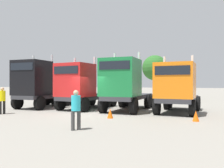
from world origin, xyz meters
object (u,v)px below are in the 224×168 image
at_px(visitor_with_camera, 76,107).
at_px(semi_truck_black, 37,84).
at_px(traffic_cone_near, 110,114).
at_px(traffic_cone_mid, 196,116).
at_px(semi_truck_red, 80,86).
at_px(semi_truck_green, 124,85).
at_px(semi_truck_orange, 177,88).
at_px(visitor_in_hivis, 2,98).

bearing_deg(visitor_with_camera, semi_truck_black, 175.24).
bearing_deg(traffic_cone_near, traffic_cone_mid, 8.34).
distance_m(semi_truck_red, traffic_cone_mid, 9.05).
xyz_separation_m(semi_truck_green, traffic_cone_near, (0.30, -3.29, -1.68)).
height_order(semi_truck_black, semi_truck_red, semi_truck_black).
relative_size(semi_truck_red, traffic_cone_near, 10.72).
height_order(semi_truck_orange, traffic_cone_mid, semi_truck_orange).
bearing_deg(semi_truck_black, semi_truck_red, 94.91).
distance_m(semi_truck_red, traffic_cone_near, 5.25).
distance_m(semi_truck_green, traffic_cone_near, 3.70).
bearing_deg(semi_truck_green, semi_truck_black, -86.91).
xyz_separation_m(semi_truck_orange, traffic_cone_mid, (1.33, -2.89, -1.47)).
bearing_deg(visitor_in_hivis, semi_truck_red, 58.34).
bearing_deg(traffic_cone_near, semi_truck_green, 95.28).
distance_m(visitor_with_camera, traffic_cone_mid, 6.54).
height_order(semi_truck_green, traffic_cone_mid, semi_truck_green).
xyz_separation_m(semi_truck_black, visitor_with_camera, (7.61, -6.58, -0.97)).
bearing_deg(traffic_cone_near, visitor_in_hivis, -172.23).
xyz_separation_m(semi_truck_green, visitor_in_hivis, (-7.04, -4.29, -0.91)).
bearing_deg(visitor_with_camera, traffic_cone_mid, 79.22).
distance_m(visitor_in_hivis, traffic_cone_mid, 12.18).
height_order(semi_truck_orange, visitor_in_hivis, semi_truck_orange).
distance_m(semi_truck_black, traffic_cone_near, 8.34).
xyz_separation_m(visitor_in_hivis, traffic_cone_mid, (12.03, 1.69, -0.75)).
relative_size(traffic_cone_near, traffic_cone_mid, 0.96).
bearing_deg(semi_truck_red, semi_truck_green, 96.31).
bearing_deg(traffic_cone_near, semi_truck_red, 140.46).
bearing_deg(semi_truck_green, traffic_cone_mid, 62.08).
xyz_separation_m(semi_truck_red, traffic_cone_near, (3.87, -3.19, -1.54)).
distance_m(semi_truck_black, semi_truck_green, 7.37).
bearing_deg(semi_truck_red, traffic_cone_near, 55.27).
relative_size(semi_truck_red, visitor_with_camera, 3.39).
bearing_deg(semi_truck_black, semi_truck_orange, 93.39).
bearing_deg(semi_truck_red, visitor_with_camera, 33.60).
height_order(semi_truck_red, semi_truck_orange, semi_truck_red).
distance_m(semi_truck_green, visitor_with_camera, 7.10).
height_order(semi_truck_red, visitor_with_camera, semi_truck_red).
distance_m(semi_truck_green, visitor_in_hivis, 8.29).
bearing_deg(semi_truck_black, semi_truck_green, 93.01).
bearing_deg(semi_truck_green, traffic_cone_near, 4.84).
bearing_deg(semi_truck_orange, semi_truck_red, -84.65).
relative_size(semi_truck_green, visitor_in_hivis, 3.59).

